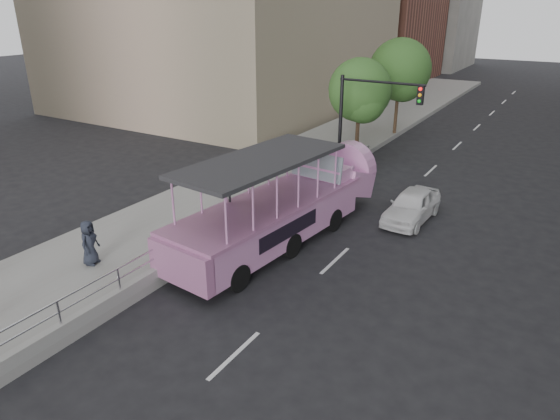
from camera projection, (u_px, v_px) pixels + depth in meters
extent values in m
plane|color=black|center=(247.00, 307.00, 14.95)|extent=(160.00, 160.00, 0.00)
cube|color=gray|center=(267.00, 178.00, 25.54)|extent=(5.50, 80.00, 0.30)
cube|color=gray|center=(207.00, 243.00, 17.84)|extent=(0.24, 30.00, 0.36)
cylinder|color=silver|center=(59.00, 312.00, 12.91)|extent=(0.07, 0.07, 0.70)
cylinder|color=silver|center=(119.00, 279.00, 14.48)|extent=(0.07, 0.07, 0.70)
cylinder|color=silver|center=(167.00, 252.00, 16.06)|extent=(0.07, 0.07, 0.70)
cylinder|color=silver|center=(206.00, 229.00, 17.64)|extent=(0.07, 0.07, 0.70)
cylinder|color=silver|center=(239.00, 211.00, 19.21)|extent=(0.07, 0.07, 0.70)
cylinder|color=silver|center=(267.00, 195.00, 20.79)|extent=(0.07, 0.07, 0.70)
cylinder|color=silver|center=(291.00, 182.00, 22.37)|extent=(0.07, 0.07, 0.70)
cylinder|color=silver|center=(312.00, 170.00, 23.94)|extent=(0.07, 0.07, 0.70)
cylinder|color=silver|center=(331.00, 160.00, 25.52)|extent=(0.07, 0.07, 0.70)
cylinder|color=silver|center=(206.00, 229.00, 17.64)|extent=(0.06, 22.00, 0.06)
cylinder|color=silver|center=(206.00, 221.00, 17.51)|extent=(0.06, 22.00, 0.06)
cylinder|color=black|center=(188.00, 257.00, 16.90)|extent=(0.45, 0.95, 0.91)
cylinder|color=black|center=(237.00, 277.00, 15.65)|extent=(0.45, 0.95, 0.91)
cylinder|color=black|center=(243.00, 229.00, 18.98)|extent=(0.45, 0.95, 0.91)
cylinder|color=black|center=(290.00, 245.00, 17.73)|extent=(0.45, 0.95, 0.91)
cylinder|color=black|center=(288.00, 207.00, 21.07)|extent=(0.45, 0.95, 0.91)
cylinder|color=black|center=(333.00, 220.00, 19.82)|extent=(0.45, 0.95, 0.91)
cube|color=#BB76AC|center=(269.00, 221.00, 18.28)|extent=(3.39, 8.54, 1.27)
cube|color=#BB76AC|center=(339.00, 180.00, 21.76)|extent=(2.70, 2.40, 1.58)
cylinder|color=#BB76AC|center=(349.00, 168.00, 22.28)|extent=(2.45, 0.95, 2.38)
cube|color=#945682|center=(181.00, 266.00, 15.12)|extent=(2.56, 0.62, 1.27)
cube|color=#945682|center=(269.00, 203.00, 18.02)|extent=(3.54, 8.85, 0.12)
cube|color=#27272A|center=(261.00, 160.00, 17.06)|extent=(3.37, 6.94, 0.14)
cube|color=#91A1AB|center=(317.00, 166.00, 20.05)|extent=(2.34, 0.45, 1.06)
cube|color=#BB76AC|center=(323.00, 170.00, 20.50)|extent=(2.33, 1.24, 0.51)
imported|color=silver|center=(412.00, 206.00, 20.68)|extent=(1.71, 3.88, 1.30)
imported|color=#232733|center=(89.00, 243.00, 16.52)|extent=(0.69, 0.87, 1.55)
cylinder|color=black|center=(230.00, 213.00, 18.13)|extent=(0.09, 0.09, 2.73)
cube|color=#0C1454|center=(229.00, 183.00, 17.69)|extent=(0.09, 0.68, 0.98)
cube|color=silver|center=(230.00, 183.00, 17.67)|extent=(0.06, 0.44, 0.60)
cylinder|color=black|center=(340.00, 128.00, 25.20)|extent=(0.18, 0.18, 5.20)
cylinder|color=black|center=(381.00, 82.00, 23.32)|extent=(4.20, 0.12, 0.12)
cube|color=black|center=(421.00, 95.00, 22.57)|extent=(0.28, 0.22, 0.85)
sphere|color=red|center=(420.00, 89.00, 22.36)|extent=(0.16, 0.16, 0.16)
cylinder|color=#3A2A1A|center=(357.00, 133.00, 28.60)|extent=(0.22, 0.22, 3.08)
sphere|color=#2E5823|center=(360.00, 90.00, 27.68)|extent=(3.52, 3.52, 3.52)
sphere|color=#2E5823|center=(364.00, 101.00, 27.46)|extent=(2.42, 2.42, 2.42)
cylinder|color=#3A2A1A|center=(396.00, 112.00, 33.16)|extent=(0.22, 0.22, 3.47)
sphere|color=#2E5823|center=(400.00, 69.00, 32.12)|extent=(3.97, 3.97, 3.97)
sphere|color=#2E5823|center=(404.00, 80.00, 31.93)|extent=(2.73, 2.73, 2.73)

